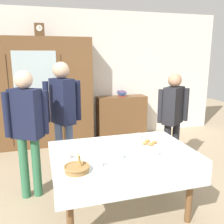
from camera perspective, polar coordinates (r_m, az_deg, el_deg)
The scene contains 20 objects.
ground_plane at distance 3.33m, azimuth 1.03°, elevation -19.85°, with size 12.00×12.00×0.00m, color tan.
back_wall at distance 5.40m, azimuth -7.44°, elevation 8.14°, with size 6.40×0.10×2.70m, color silver.
dining_table at distance 2.81m, azimuth 2.54°, elevation -11.02°, with size 1.57×1.06×0.77m.
wall_cabinet at distance 5.07m, azimuth -16.91°, elevation 4.12°, with size 2.15×0.46×2.13m.
mantel_clock at distance 5.03m, azimuth -16.34°, elevation 17.64°, with size 0.18×0.11×0.24m.
bookshelf_low at distance 5.52m, azimuth 2.20°, elevation -1.08°, with size 1.08×0.35×0.91m.
book_stack at distance 5.41m, azimuth 2.24°, elevation 4.27°, with size 0.16×0.22×0.12m.
tea_cup_center at distance 2.58m, azimuth 1.97°, elevation -10.18°, with size 0.13×0.13×0.06m.
tea_cup_front_edge at distance 2.69m, azimuth 10.01°, elevation -9.29°, with size 0.13×0.13×0.06m.
tea_cup_far_right at distance 2.41m, azimuth -2.95°, elevation -11.88°, with size 0.13×0.13×0.06m.
tea_cup_back_edge at distance 3.19m, azimuth 6.31°, elevation -5.56°, with size 0.13×0.13×0.06m.
tea_cup_mid_left at distance 2.62m, azimuth -10.19°, elevation -9.98°, with size 0.13×0.13×0.06m.
bread_basket at distance 2.34m, azimuth -8.07°, elevation -12.66°, with size 0.24×0.24×0.16m.
pastry_plate at distance 2.99m, azimuth 8.57°, elevation -7.21°, with size 0.28×0.28×0.05m.
spoon_far_right at distance 2.81m, azimuth 4.07°, elevation -8.72°, with size 0.12×0.02×0.01m.
spoon_far_left at distance 2.94m, azimuth -6.57°, elevation -7.71°, with size 0.12×0.02×0.01m.
spoon_front_edge at distance 3.02m, azimuth 0.94°, elevation -7.09°, with size 0.12×0.02×0.01m.
person_beside_shelf at distance 3.95m, azimuth 13.82°, elevation -0.21°, with size 0.52×0.38×1.54m.
person_behind_table_right at distance 3.58m, azimuth -11.23°, elevation 0.60°, with size 0.52×0.41×1.71m.
person_near_right_end at distance 3.21m, azimuth -18.97°, elevation -2.40°, with size 0.52×0.36×1.63m.
Camera 1 is at (-0.84, -2.66, 1.82)m, focal length 39.82 mm.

